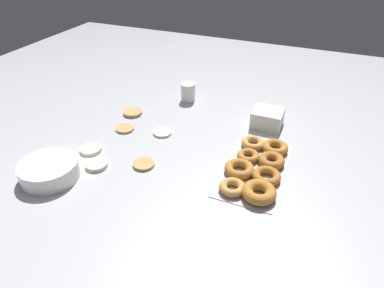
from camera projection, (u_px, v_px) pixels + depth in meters
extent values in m
plane|color=#B2B5BA|center=(163.00, 143.00, 1.42)|extent=(3.00, 3.00, 0.00)
cylinder|color=beige|center=(162.00, 132.00, 1.48)|extent=(0.08, 0.08, 0.01)
cylinder|color=tan|center=(143.00, 164.00, 1.29)|extent=(0.08, 0.08, 0.01)
cylinder|color=tan|center=(125.00, 129.00, 1.51)|extent=(0.08, 0.08, 0.01)
cylinder|color=beige|center=(97.00, 165.00, 1.29)|extent=(0.08, 0.08, 0.02)
cylinder|color=tan|center=(133.00, 113.00, 1.63)|extent=(0.09, 0.09, 0.02)
cylinder|color=beige|center=(91.00, 149.00, 1.37)|extent=(0.09, 0.09, 0.01)
cube|color=silver|center=(255.00, 169.00, 1.27)|extent=(0.41, 0.22, 0.01)
torus|color=#B7752D|center=(259.00, 192.00, 1.13)|extent=(0.12, 0.12, 0.04)
torus|color=#AD6B28|center=(267.00, 176.00, 1.21)|extent=(0.10, 0.10, 0.03)
torus|color=#AD6B28|center=(271.00, 160.00, 1.28)|extent=(0.10, 0.10, 0.03)
torus|color=#B7752D|center=(275.00, 147.00, 1.36)|extent=(0.10, 0.10, 0.03)
torus|color=#D19347|center=(232.00, 187.00, 1.16)|extent=(0.09, 0.09, 0.03)
torus|color=#B7752D|center=(239.00, 169.00, 1.24)|extent=(0.11, 0.11, 0.03)
torus|color=#B7752D|center=(248.00, 156.00, 1.32)|extent=(0.09, 0.09, 0.03)
torus|color=#D19347|center=(253.00, 143.00, 1.39)|extent=(0.09, 0.09, 0.03)
cylinder|color=white|center=(49.00, 170.00, 1.22)|extent=(0.21, 0.21, 0.06)
cube|color=white|center=(267.00, 124.00, 1.54)|extent=(0.12, 0.13, 0.02)
cube|color=white|center=(267.00, 120.00, 1.53)|extent=(0.12, 0.13, 0.02)
cube|color=white|center=(268.00, 116.00, 1.52)|extent=(0.12, 0.13, 0.02)
cube|color=white|center=(268.00, 112.00, 1.51)|extent=(0.12, 0.13, 0.02)
cylinder|color=white|center=(188.00, 92.00, 1.73)|extent=(0.07, 0.07, 0.09)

